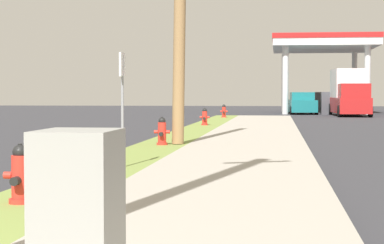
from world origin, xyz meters
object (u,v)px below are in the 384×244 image
at_px(car_teal_by_far_pump, 302,104).
at_px(truck_navy_at_forecourt, 345,100).
at_px(fire_hydrant_third, 205,118).
at_px(truck_red_on_apron, 349,93).
at_px(utility_cabinet, 78,220).
at_px(car_tan_by_near_pump, 338,103).
at_px(fire_hydrant_nearest, 20,177).
at_px(fire_hydrant_second, 162,133).
at_px(street_sign_post, 122,85).
at_px(fire_hydrant_fourth, 224,112).

xyz_separation_m(car_teal_by_far_pump, truck_navy_at_forecourt, (4.02, 10.37, 0.19)).
xyz_separation_m(fire_hydrant_third, truck_red_on_apron, (7.84, 17.43, 1.04)).
relative_size(utility_cabinet, car_tan_by_near_pump, 0.25).
distance_m(fire_hydrant_nearest, fire_hydrant_second, 10.06).
bearing_deg(street_sign_post, fire_hydrant_fourth, 90.40).
height_order(fire_hydrant_fourth, car_tan_by_near_pump, car_tan_by_near_pump).
xyz_separation_m(street_sign_post, car_tan_by_near_pump, (7.74, 45.64, -0.91)).
distance_m(fire_hydrant_nearest, utility_cabinet, 4.28).
bearing_deg(truck_red_on_apron, fire_hydrant_fourth, -135.98).
bearing_deg(truck_red_on_apron, car_tan_by_near_pump, 89.10).
height_order(utility_cabinet, car_teal_by_far_pump, car_teal_by_far_pump).
distance_m(fire_hydrant_fourth, utility_cabinet, 35.63).
xyz_separation_m(utility_cabinet, truck_navy_at_forecourt, (7.07, 57.25, 0.27)).
relative_size(fire_hydrant_third, street_sign_post, 0.35).
height_order(fire_hydrant_nearest, truck_navy_at_forecourt, truck_navy_at_forecourt).
bearing_deg(fire_hydrant_second, utility_cabinet, -82.91).
height_order(street_sign_post, truck_red_on_apron, truck_red_on_apron).
xyz_separation_m(fire_hydrant_nearest, fire_hydrant_second, (0.13, 10.06, 0.00)).
bearing_deg(car_tan_by_near_pump, fire_hydrant_second, -101.23).
bearing_deg(fire_hydrant_second, truck_red_on_apron, 75.10).
relative_size(fire_hydrant_fourth, utility_cabinet, 0.66).
bearing_deg(fire_hydrant_nearest, utility_cabinet, -64.27).
bearing_deg(street_sign_post, fire_hydrant_second, 91.97).
distance_m(street_sign_post, truck_red_on_apron, 35.66).
bearing_deg(car_teal_by_far_pump, truck_red_on_apron, -51.82).
bearing_deg(fire_hydrant_second, car_teal_by_far_pump, 81.74).
height_order(fire_hydrant_third, utility_cabinet, utility_cabinet).
xyz_separation_m(car_teal_by_far_pump, truck_red_on_apron, (2.98, -3.79, 0.77)).
relative_size(utility_cabinet, street_sign_post, 0.53).
relative_size(car_teal_by_far_pump, truck_red_on_apron, 0.71).
bearing_deg(car_teal_by_far_pump, fire_hydrant_second, -98.26).
relative_size(fire_hydrant_second, car_tan_by_near_pump, 0.16).
bearing_deg(fire_hydrant_fourth, car_teal_by_far_pump, 67.06).
relative_size(street_sign_post, truck_navy_at_forecourt, 0.39).
relative_size(car_tan_by_near_pump, truck_navy_at_forecourt, 0.83).
distance_m(fire_hydrant_nearest, truck_navy_at_forecourt, 54.14).
relative_size(car_tan_by_near_pump, car_teal_by_far_pump, 1.00).
height_order(car_teal_by_far_pump, truck_navy_at_forecourt, truck_navy_at_forecourt).
xyz_separation_m(utility_cabinet, car_teal_by_far_pump, (3.05, 46.87, 0.08)).
distance_m(fire_hydrant_fourth, car_tan_by_near_pump, 19.93).
bearing_deg(utility_cabinet, car_tan_by_near_pump, 83.43).
bearing_deg(car_tan_by_near_pump, fire_hydrant_fourth, -113.43).
height_order(fire_hydrant_second, fire_hydrant_fourth, same).
distance_m(fire_hydrant_fourth, street_sign_post, 27.38).
bearing_deg(fire_hydrant_nearest, truck_navy_at_forecourt, 80.51).
bearing_deg(car_teal_by_far_pump, fire_hydrant_nearest, -96.51).
height_order(fire_hydrant_fourth, truck_red_on_apron, truck_red_on_apron).
relative_size(fire_hydrant_second, utility_cabinet, 0.66).
xyz_separation_m(car_tan_by_near_pump, truck_navy_at_forecourt, (0.87, 3.37, 0.19)).
distance_m(utility_cabinet, street_sign_post, 8.43).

